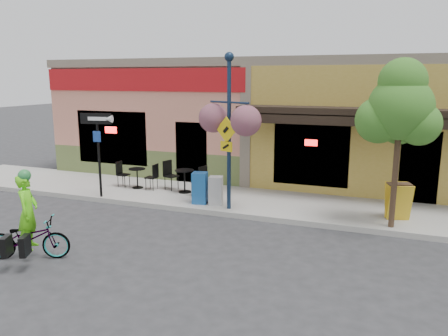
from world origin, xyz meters
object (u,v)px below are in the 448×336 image
object	(u,v)px
lamp_post	(229,133)
newspaper_box_grey	(216,191)
cyclist_rider	(29,223)
street_tree	(398,144)
one_way_sign	(99,156)
newspaper_box_blue	(200,188)
building	(299,117)
bicycle	(29,238)

from	to	relation	value
lamp_post	newspaper_box_grey	size ratio (longest dim) A/B	5.22
cyclist_rider	lamp_post	distance (m)	5.56
cyclist_rider	street_tree	distance (m)	8.61
lamp_post	one_way_sign	distance (m)	4.30
cyclist_rider	street_tree	bearing A→B (deg)	-82.02
lamp_post	newspaper_box_blue	size ratio (longest dim) A/B	4.65
lamp_post	building	bearing A→B (deg)	106.32
building	street_tree	size ratio (longest dim) A/B	4.34
street_tree	cyclist_rider	bearing A→B (deg)	-148.25
building	cyclist_rider	bearing A→B (deg)	-107.53
cyclist_rider	one_way_sign	world-z (taller)	one_way_sign
lamp_post	newspaper_box_blue	world-z (taller)	lamp_post
one_way_sign	street_tree	bearing A→B (deg)	-8.96
building	lamp_post	bearing A→B (deg)	-95.66
bicycle	one_way_sign	bearing A→B (deg)	-7.04
newspaper_box_blue	street_tree	distance (m)	5.59
newspaper_box_grey	bicycle	bearing A→B (deg)	-129.96
bicycle	newspaper_box_blue	size ratio (longest dim) A/B	1.85
newspaper_box_grey	one_way_sign	bearing A→B (deg)	174.01
cyclist_rider	newspaper_box_blue	bearing A→B (deg)	-45.44
building	bicycle	distance (m)	11.85
building	bicycle	world-z (taller)	building
building	newspaper_box_grey	distance (m)	6.70
newspaper_box_grey	street_tree	world-z (taller)	street_tree
building	newspaper_box_grey	bearing A→B (deg)	-100.31
cyclist_rider	lamp_post	world-z (taller)	lamp_post
street_tree	one_way_sign	bearing A→B (deg)	-178.91
lamp_post	newspaper_box_grey	distance (m)	1.85
lamp_post	street_tree	distance (m)	4.35
bicycle	lamp_post	distance (m)	5.69
cyclist_rider	lamp_post	bearing A→B (deg)	-56.20
building	street_tree	bearing A→B (deg)	-61.09
newspaper_box_blue	one_way_sign	bearing A→B (deg)	177.54
one_way_sign	newspaper_box_blue	size ratio (longest dim) A/B	2.80
building	bicycle	size ratio (longest dim) A/B	10.48
newspaper_box_blue	street_tree	xyz separation A→B (m)	(5.34, -0.25, 1.63)
cyclist_rider	street_tree	size ratio (longest dim) A/B	0.38
one_way_sign	newspaper_box_blue	bearing A→B (deg)	-2.77
bicycle	cyclist_rider	bearing A→B (deg)	-113.77
cyclist_rider	lamp_post	size ratio (longest dim) A/B	0.37
lamp_post	one_way_sign	bearing A→B (deg)	-155.22
bicycle	newspaper_box_grey	world-z (taller)	newspaper_box_grey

